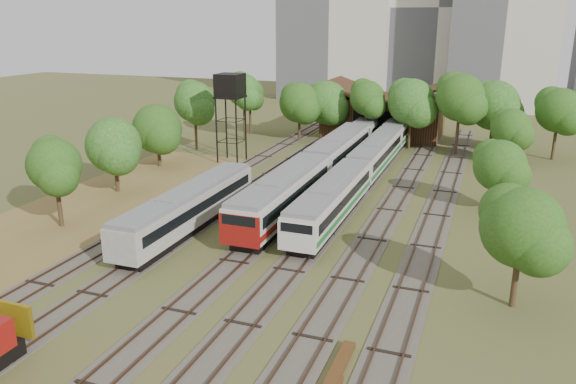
% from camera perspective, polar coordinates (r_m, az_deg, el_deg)
% --- Properties ---
extents(ground, '(240.00, 240.00, 0.00)m').
position_cam_1_polar(ground, '(29.99, -10.86, -15.33)').
color(ground, '#475123').
rests_on(ground, ground).
extents(dry_grass_patch, '(14.00, 60.00, 0.04)m').
position_cam_1_polar(dry_grass_patch, '(46.07, -25.21, -4.79)').
color(dry_grass_patch, brown).
rests_on(dry_grass_patch, ground).
extents(tracks, '(24.60, 80.00, 0.19)m').
position_cam_1_polar(tracks, '(51.09, 2.92, -0.99)').
color(tracks, '#4C473D').
rests_on(tracks, ground).
extents(railcar_red_set, '(3.03, 34.58, 3.75)m').
position_cam_1_polar(railcar_red_set, '(54.17, 2.73, 2.21)').
color(railcar_red_set, black).
rests_on(railcar_red_set, ground).
extents(railcar_green_set, '(2.75, 52.08, 3.39)m').
position_cam_1_polar(railcar_green_set, '(62.08, 8.90, 3.79)').
color(railcar_green_set, black).
rests_on(railcar_green_set, ground).
extents(railcar_rear, '(2.70, 16.08, 3.33)m').
position_cam_1_polar(railcar_rear, '(80.15, 8.73, 6.79)').
color(railcar_rear, black).
rests_on(railcar_rear, ground).
extents(old_grey_coach, '(2.70, 18.00, 3.33)m').
position_cam_1_polar(old_grey_coach, '(44.68, -9.98, -1.54)').
color(old_grey_coach, black).
rests_on(old_grey_coach, ground).
extents(water_tower, '(2.92, 2.92, 10.11)m').
position_cam_1_polar(water_tower, '(64.51, -5.91, 10.47)').
color(water_tower, black).
rests_on(water_tower, ground).
extents(maintenance_shed, '(16.45, 11.55, 7.58)m').
position_cam_1_polar(maintenance_shed, '(81.74, 9.76, 7.76)').
color(maintenance_shed, '#351713').
rests_on(maintenance_shed, ground).
extents(tree_band_left, '(8.08, 62.85, 8.64)m').
position_cam_1_polar(tree_band_left, '(56.87, -17.07, 5.57)').
color(tree_band_left, '#382616').
rests_on(tree_band_left, ground).
extents(tree_band_far, '(44.08, 9.85, 9.83)m').
position_cam_1_polar(tree_band_far, '(73.71, 11.45, 8.95)').
color(tree_band_far, '#382616').
rests_on(tree_band_far, ground).
extents(tree_band_right, '(5.72, 39.92, 7.17)m').
position_cam_1_polar(tree_band_right, '(50.48, 21.63, 2.65)').
color(tree_band_right, '#382616').
rests_on(tree_band_right, ground).
extents(tower_centre, '(20.00, 18.00, 36.00)m').
position_cam_1_polar(tower_centre, '(121.94, 15.52, 17.56)').
color(tower_centre, beige).
rests_on(tower_centre, ground).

